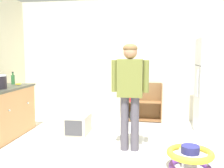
{
  "coord_description": "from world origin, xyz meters",
  "views": [
    {
      "loc": [
        0.46,
        -3.67,
        1.49
      ],
      "look_at": [
        -0.18,
        0.45,
        1.02
      ],
      "focal_mm": 42.21,
      "sensor_mm": 36.0,
      "label": 1
    }
  ],
  "objects_px": {
    "banana_bunch": "(19,84)",
    "pet_carrier": "(78,124)",
    "refrigerator": "(217,87)",
    "baby_walker": "(190,158)",
    "standing_person": "(130,87)",
    "bookshelf": "(141,104)",
    "green_glass_bottle": "(13,79)"
  },
  "relations": [
    {
      "from": "refrigerator",
      "to": "green_glass_bottle",
      "type": "distance_m",
      "value": 3.89
    },
    {
      "from": "refrigerator",
      "to": "bookshelf",
      "type": "distance_m",
      "value": 1.69
    },
    {
      "from": "bookshelf",
      "to": "pet_carrier",
      "type": "xyz_separation_m",
      "value": [
        -1.13,
        -1.15,
        -0.19
      ]
    },
    {
      "from": "baby_walker",
      "to": "refrigerator",
      "type": "bearing_deg",
      "value": 68.07
    },
    {
      "from": "refrigerator",
      "to": "bookshelf",
      "type": "xyz_separation_m",
      "value": [
        -1.42,
        0.76,
        -0.52
      ]
    },
    {
      "from": "refrigerator",
      "to": "green_glass_bottle",
      "type": "relative_size",
      "value": 7.24
    },
    {
      "from": "pet_carrier",
      "to": "banana_bunch",
      "type": "bearing_deg",
      "value": -177.5
    },
    {
      "from": "refrigerator",
      "to": "standing_person",
      "type": "height_order",
      "value": "refrigerator"
    },
    {
      "from": "standing_person",
      "to": "banana_bunch",
      "type": "bearing_deg",
      "value": 163.16
    },
    {
      "from": "bookshelf",
      "to": "refrigerator",
      "type": "bearing_deg",
      "value": -28.23
    },
    {
      "from": "refrigerator",
      "to": "pet_carrier",
      "type": "relative_size",
      "value": 3.22
    },
    {
      "from": "banana_bunch",
      "to": "pet_carrier",
      "type": "bearing_deg",
      "value": 2.5
    },
    {
      "from": "standing_person",
      "to": "pet_carrier",
      "type": "xyz_separation_m",
      "value": [
        -1.04,
        0.7,
        -0.82
      ]
    },
    {
      "from": "standing_person",
      "to": "green_glass_bottle",
      "type": "distance_m",
      "value": 2.5
    },
    {
      "from": "standing_person",
      "to": "pet_carrier",
      "type": "bearing_deg",
      "value": 145.96
    },
    {
      "from": "refrigerator",
      "to": "bookshelf",
      "type": "bearing_deg",
      "value": 151.77
    },
    {
      "from": "pet_carrier",
      "to": "standing_person",
      "type": "bearing_deg",
      "value": -34.04
    },
    {
      "from": "refrigerator",
      "to": "banana_bunch",
      "type": "bearing_deg",
      "value": -173.12
    },
    {
      "from": "refrigerator",
      "to": "baby_walker",
      "type": "bearing_deg",
      "value": -111.93
    },
    {
      "from": "bookshelf",
      "to": "pet_carrier",
      "type": "bearing_deg",
      "value": -134.48
    },
    {
      "from": "refrigerator",
      "to": "baby_walker",
      "type": "distance_m",
      "value": 1.95
    },
    {
      "from": "refrigerator",
      "to": "baby_walker",
      "type": "height_order",
      "value": "refrigerator"
    },
    {
      "from": "standing_person",
      "to": "green_glass_bottle",
      "type": "relative_size",
      "value": 6.69
    },
    {
      "from": "standing_person",
      "to": "pet_carrier",
      "type": "distance_m",
      "value": 1.49
    },
    {
      "from": "green_glass_bottle",
      "to": "banana_bunch",
      "type": "bearing_deg",
      "value": -35.87
    },
    {
      "from": "refrigerator",
      "to": "baby_walker",
      "type": "xyz_separation_m",
      "value": [
        -0.68,
        -1.68,
        -0.73
      ]
    },
    {
      "from": "standing_person",
      "to": "bookshelf",
      "type": "bearing_deg",
      "value": 87.08
    },
    {
      "from": "bookshelf",
      "to": "baby_walker",
      "type": "distance_m",
      "value": 2.56
    },
    {
      "from": "baby_walker",
      "to": "green_glass_bottle",
      "type": "distance_m",
      "value": 3.58
    },
    {
      "from": "banana_bunch",
      "to": "baby_walker",
      "type": "bearing_deg",
      "value": -22.43
    },
    {
      "from": "green_glass_bottle",
      "to": "bookshelf",
      "type": "bearing_deg",
      "value": 23.19
    },
    {
      "from": "refrigerator",
      "to": "banana_bunch",
      "type": "xyz_separation_m",
      "value": [
        -3.67,
        -0.44,
        0.04
      ]
    }
  ]
}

